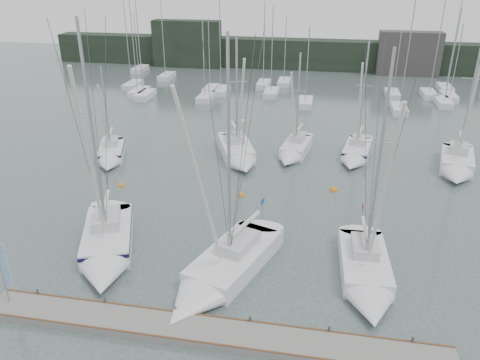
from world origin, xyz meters
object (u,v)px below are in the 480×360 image
buoy_a (241,195)px  buoy_c (121,186)px  sailboat_mid_e (457,167)px  dock_banner (3,267)px  sailboat_near_left (106,250)px  sailboat_mid_c (293,152)px  sailboat_mid_a (110,156)px  sailboat_mid_d (355,155)px  sailboat_near_center (215,278)px  sailboat_mid_b (239,155)px  buoy_b (334,190)px  sailboat_near_right (367,281)px

buoy_a → buoy_c: buoy_a is taller
sailboat_mid_e → dock_banner: (-27.93, -23.52, 2.07)m
sailboat_near_left → sailboat_mid_c: 21.91m
sailboat_mid_a → buoy_c: 5.96m
sailboat_mid_d → sailboat_near_left: bearing=-119.1°
sailboat_near_center → sailboat_mid_b: bearing=115.8°
buoy_b → dock_banner: 25.02m
sailboat_near_center → buoy_b: size_ratio=23.42×
buoy_a → buoy_c: (-10.34, -0.07, 0.00)m
sailboat_mid_e → buoy_a: size_ratio=26.83×
sailboat_mid_b → dock_banner: bearing=-131.1°
sailboat_near_center → dock_banner: size_ratio=3.90×
sailboat_mid_c → dock_banner: size_ratio=2.69×
sailboat_near_right → sailboat_mid_c: bearing=103.9°
sailboat_mid_a → sailboat_mid_c: (16.99, 4.10, 0.01)m
sailboat_near_left → sailboat_mid_b: 18.09m
sailboat_near_left → sailboat_mid_a: size_ratio=1.64×
sailboat_near_center → sailboat_mid_e: sailboat_near_center is taller
sailboat_mid_e → buoy_c: 29.53m
sailboat_near_center → buoy_c: bearing=152.4°
sailboat_mid_c → dock_banner: sailboat_mid_c is taller
sailboat_mid_e → buoy_a: (-18.11, -7.85, -0.64)m
sailboat_near_center → buoy_a: bearing=112.3°
sailboat_near_right → buoy_a: 13.96m
sailboat_mid_a → sailboat_mid_d: sailboat_mid_d is taller
sailboat_near_right → sailboat_mid_d: bearing=87.0°
sailboat_near_left → sailboat_mid_b: (5.34, 17.28, -0.00)m
buoy_a → sailboat_near_left: bearing=-123.5°
dock_banner → buoy_c: bearing=100.2°
buoy_c → buoy_a: bearing=0.4°
dock_banner → sailboat_near_right: bearing=23.7°
sailboat_mid_d → sailboat_mid_e: sailboat_mid_e is taller
buoy_b → sailboat_near_left: bearing=-138.4°
sailboat_near_right → sailboat_mid_b: (-10.77, 17.39, 0.09)m
sailboat_near_left → sailboat_near_center: size_ratio=1.02×
buoy_b → sailboat_mid_b: bearing=152.3°
sailboat_mid_b → sailboat_mid_c: bearing=1.7°
sailboat_mid_a → buoy_b: bearing=-26.1°
sailboat_near_left → sailboat_mid_c: bearing=41.2°
buoy_c → sailboat_mid_b: bearing=38.5°
sailboat_near_left → sailboat_mid_d: sailboat_near_left is taller
sailboat_mid_a → sailboat_mid_d: (22.90, 4.49, 0.02)m
sailboat_mid_e → dock_banner: size_ratio=3.53×
sailboat_mid_b → sailboat_mid_e: sailboat_mid_e is taller
sailboat_mid_a → sailboat_mid_b: bearing=-9.4°
sailboat_near_center → sailboat_mid_b: sailboat_near_center is taller
buoy_b → sailboat_near_center: bearing=-115.6°
buoy_a → buoy_b: (7.36, 2.30, 0.00)m
sailboat_near_left → sailboat_mid_a: bearing=93.0°
sailboat_mid_d → buoy_b: bearing=-95.4°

